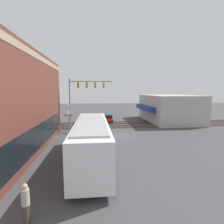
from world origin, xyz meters
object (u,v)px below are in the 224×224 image
pedestrian_by_lamp (26,203)px  pedestrian_at_crossing (82,124)px  city_bus (92,139)px  crossing_signal (69,115)px  parked_car_red (107,118)px

pedestrian_by_lamp → pedestrian_at_crossing: bearing=-3.5°
city_bus → crossing_signal: size_ratio=2.97×
city_bus → crossing_signal: bearing=17.1°
pedestrian_at_crossing → pedestrian_by_lamp: (-18.18, 1.13, 0.03)m
parked_car_red → pedestrian_at_crossing: bearing=148.5°
city_bus → crossing_signal: (11.23, 3.45, 0.45)m
crossing_signal → parked_car_red: crossing_signal is taller
crossing_signal → city_bus: bearing=-162.9°
city_bus → pedestrian_by_lamp: 7.18m
city_bus → crossing_signal: 11.75m
parked_car_red → pedestrian_by_lamp: size_ratio=2.65×
crossing_signal → pedestrian_at_crossing: size_ratio=2.13×
city_bus → parked_car_red: 18.66m
crossing_signal → pedestrian_at_crossing: crossing_signal is taller
parked_car_red → pedestrian_by_lamp: bearing=168.0°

